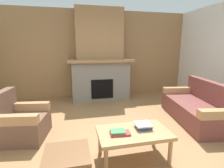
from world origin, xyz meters
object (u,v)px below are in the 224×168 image
at_px(armchair, 20,122).
at_px(coffee_table, 133,135).
at_px(fireplace, 100,61).
at_px(ottoman, 67,168).
at_px(couch, 198,108).

height_order(armchair, coffee_table, armchair).
distance_m(fireplace, ottoman, 3.64).
bearing_deg(ottoman, couch, 24.07).
relative_size(couch, coffee_table, 1.91).
bearing_deg(ottoman, coffee_table, 16.28).
bearing_deg(coffee_table, fireplace, 89.59).
height_order(armchair, ottoman, armchair).
relative_size(couch, armchair, 2.21).
bearing_deg(coffee_table, armchair, 150.20).
bearing_deg(armchair, couch, -0.52).
distance_m(coffee_table, ottoman, 0.96).
bearing_deg(couch, ottoman, -155.93).
xyz_separation_m(couch, armchair, (-3.56, 0.03, 0.01)).
height_order(couch, ottoman, couch).
bearing_deg(ottoman, armchair, 123.40).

